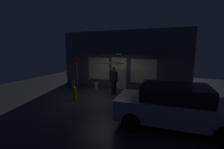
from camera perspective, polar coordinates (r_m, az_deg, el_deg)
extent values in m
plane|color=#2D2D33|center=(9.51, -2.58, -8.03)|extent=(18.00, 18.00, 0.00)
cube|color=#4C4C56|center=(11.24, 2.85, 5.24)|extent=(9.34, 0.30, 4.06)
cube|color=beige|center=(11.19, 2.49, 0.43)|extent=(1.10, 0.04, 2.20)
cube|color=beige|center=(11.86, -4.80, 2.14)|extent=(1.73, 0.04, 1.60)
cube|color=beige|center=(10.63, 11.17, 1.14)|extent=(1.73, 0.04, 1.60)
cube|color=white|center=(10.98, 2.38, 7.34)|extent=(0.36, 0.16, 0.12)
cylinder|color=black|center=(9.88, 0.20, -4.93)|extent=(0.15, 0.15, 0.80)
cylinder|color=black|center=(9.99, 1.15, -4.77)|extent=(0.15, 0.15, 0.80)
cube|color=black|center=(9.78, 0.69, -0.73)|extent=(0.52, 0.44, 0.65)
cube|color=silver|center=(9.65, 0.78, -0.86)|extent=(0.13, 0.09, 0.52)
cube|color=#B28C19|center=(9.65, 0.78, -0.98)|extent=(0.06, 0.05, 0.42)
sphere|color=tan|center=(9.71, 0.69, 1.98)|extent=(0.22, 0.22, 0.22)
cylinder|color=slate|center=(9.70, 0.69, 2.13)|extent=(0.02, 0.02, 0.92)
cone|color=black|center=(9.66, 0.70, 4.39)|extent=(1.28, 1.28, 0.15)
cube|color=#A5A8AD|center=(6.39, 21.20, -11.54)|extent=(4.30, 2.17, 0.74)
cube|color=black|center=(6.20, 21.55, -6.00)|extent=(2.47, 1.77, 0.53)
cylinder|color=black|center=(7.52, 31.79, -11.77)|extent=(0.66, 0.28, 0.64)
cylinder|color=black|center=(7.39, 9.62, -10.79)|extent=(0.66, 0.28, 0.64)
cylinder|color=black|center=(5.80, 6.70, -16.60)|extent=(0.66, 0.28, 0.64)
cylinder|color=#595B60|center=(11.15, -12.42, 0.37)|extent=(0.07, 0.07, 2.27)
cube|color=red|center=(11.04, -12.65, 4.90)|extent=(0.40, 0.02, 0.30)
cylinder|color=#B2A899|center=(11.26, -5.70, -3.98)|extent=(0.21, 0.21, 0.49)
cylinder|color=slate|center=(11.89, -13.75, -3.26)|extent=(0.26, 0.26, 0.58)
cylinder|color=gold|center=(9.11, -13.14, -7.11)|extent=(0.20, 0.20, 0.60)
sphere|color=gold|center=(9.01, -13.24, -4.78)|extent=(0.16, 0.16, 0.16)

